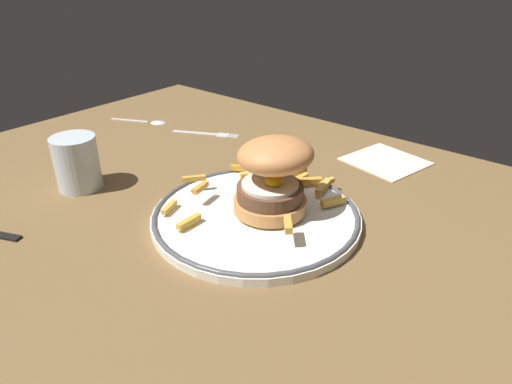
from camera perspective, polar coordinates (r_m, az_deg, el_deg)
name	(u,v)px	position (r cm, az deg, el deg)	size (l,w,h in cm)	color
ground_plane	(220,223)	(69.16, -4.54, -3.86)	(117.31, 89.39, 4.00)	brown
dinner_plate	(256,215)	(65.33, 0.00, -2.92)	(29.69, 29.69, 1.60)	white
burger	(273,173)	(63.15, 2.14, 2.31)	(11.63, 11.90, 10.83)	#C88748
fries_pile	(274,185)	(70.46, 2.20, 0.93)	(22.12, 26.14, 2.76)	gold
water_glass	(77,166)	(78.57, -21.31, 2.99)	(7.00, 7.00, 8.66)	silver
fork	(207,133)	(97.30, -6.06, 7.25)	(13.46, 7.76, 0.36)	silver
spoon	(152,121)	(106.11, -12.82, 8.59)	(12.72, 7.30, 0.90)	silver
napkin	(385,161)	(87.08, 15.79, 3.77)	(12.48, 12.26, 0.40)	silver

